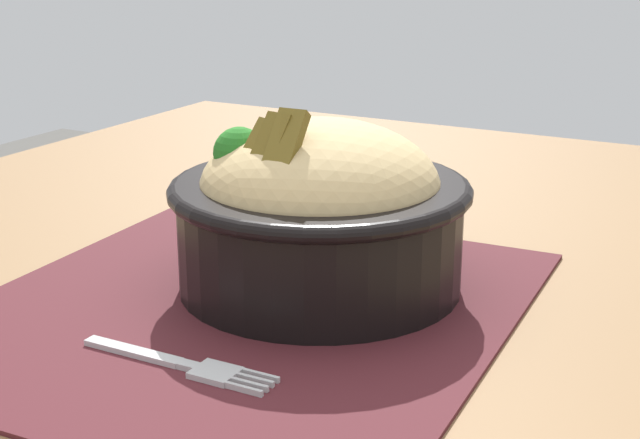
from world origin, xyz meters
TOP-DOWN VIEW (x-y plane):
  - table at (0.00, 0.00)m, footprint 1.33×0.90m
  - placemat at (-0.03, 0.03)m, footprint 0.41×0.37m
  - bowl at (-0.08, 0.06)m, footprint 0.23×0.23m
  - fork at (0.07, 0.05)m, footprint 0.02×0.13m

SIDE VIEW (x-z plane):
  - table at x=0.00m, z-range 0.31..1.04m
  - placemat at x=-0.03m, z-range 0.74..0.74m
  - fork at x=0.07m, z-range 0.74..0.74m
  - bowl at x=-0.08m, z-range 0.73..0.86m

